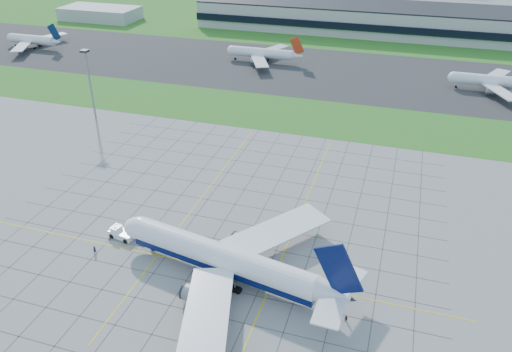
{
  "coord_description": "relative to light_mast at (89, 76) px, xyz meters",
  "views": [
    {
      "loc": [
        39.38,
        -82.8,
        73.78
      ],
      "look_at": [
        4.48,
        28.82,
        7.0
      ],
      "focal_mm": 35.0,
      "sensor_mm": 36.0,
      "label": 1
    }
  ],
  "objects": [
    {
      "name": "asphalt_taxiway",
      "position": [
        70.0,
        80.0,
        -16.15
      ],
      "size": [
        700.0,
        75.0,
        0.04
      ],
      "primitive_type": "cube",
      "color": "#383838",
      "rests_on": "ground"
    },
    {
      "name": "service_block",
      "position": [
        -90.0,
        145.0,
        -12.18
      ],
      "size": [
        50.0,
        25.0,
        8.0
      ],
      "primitive_type": "cube",
      "color": "#B7B7B2",
      "rests_on": "ground"
    },
    {
      "name": "terminal",
      "position": [
        110.0,
        164.87,
        -8.29
      ],
      "size": [
        260.0,
        43.0,
        15.8
      ],
      "color": "#B7B7B2",
      "rests_on": "ground"
    },
    {
      "name": "distant_jet_2",
      "position": [
        145.2,
        75.24,
        -11.7
      ],
      "size": [
        37.44,
        42.66,
        14.08
      ],
      "color": "white",
      "rests_on": "ground"
    },
    {
      "name": "apron_markings",
      "position": [
        70.43,
        -53.91,
        -16.17
      ],
      "size": [
        120.0,
        130.0,
        0.03
      ],
      "color": "#474744",
      "rests_on": "ground"
    },
    {
      "name": "crew_far",
      "position": [
        105.05,
        -74.67,
        -15.4
      ],
      "size": [
        0.96,
        0.93,
        1.56
      ],
      "primitive_type": "imported",
      "rotation": [
        0.0,
        0.0,
        -0.68
      ],
      "color": "black",
      "rests_on": "ground"
    },
    {
      "name": "distant_jet_0",
      "position": [
        -85.92,
        73.81,
        -11.7
      ],
      "size": [
        32.23,
        42.66,
        14.08
      ],
      "color": "white",
      "rests_on": "ground"
    },
    {
      "name": "distant_jet_1",
      "position": [
        39.84,
        86.16,
        -11.7
      ],
      "size": [
        37.14,
        42.66,
        14.08
      ],
      "color": "white",
      "rests_on": "ground"
    },
    {
      "name": "airliner",
      "position": [
        77.59,
        -69.2,
        -11.23
      ],
      "size": [
        57.1,
        57.34,
        18.12
      ],
      "rotation": [
        0.0,
        0.0,
        -0.18
      ],
      "color": "white",
      "rests_on": "ground"
    },
    {
      "name": "grass_far",
      "position": [
        70.0,
        190.0,
        -16.16
      ],
      "size": [
        700.0,
        145.0,
        0.04
      ],
      "primitive_type": "cube",
      "color": "#387220",
      "rests_on": "ground"
    },
    {
      "name": "pushback_tug",
      "position": [
        48.35,
        -63.24,
        -14.99
      ],
      "size": [
        9.74,
        4.35,
        2.67
      ],
      "rotation": [
        0.0,
        0.0,
        -0.18
      ],
      "color": "white",
      "rests_on": "ground"
    },
    {
      "name": "light_mast",
      "position": [
        0.0,
        0.0,
        0.0
      ],
      "size": [
        2.5,
        2.5,
        25.6
      ],
      "color": "gray",
      "rests_on": "ground"
    },
    {
      "name": "crew_near",
      "position": [
        45.7,
        -70.65,
        -15.2
      ],
      "size": [
        0.81,
        0.85,
        1.96
      ],
      "primitive_type": "imported",
      "rotation": [
        0.0,
        0.0,
        0.89
      ],
      "color": "black",
      "rests_on": "ground"
    },
    {
      "name": "grass_median",
      "position": [
        70.0,
        25.0,
        -16.16
      ],
      "size": [
        700.0,
        35.0,
        0.04
      ],
      "primitive_type": "cube",
      "color": "#387220",
      "rests_on": "ground"
    },
    {
      "name": "ground",
      "position": [
        70.0,
        -65.0,
        -16.18
      ],
      "size": [
        1400.0,
        1400.0,
        0.0
      ],
      "primitive_type": "plane",
      "color": "gray",
      "rests_on": "ground"
    }
  ]
}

